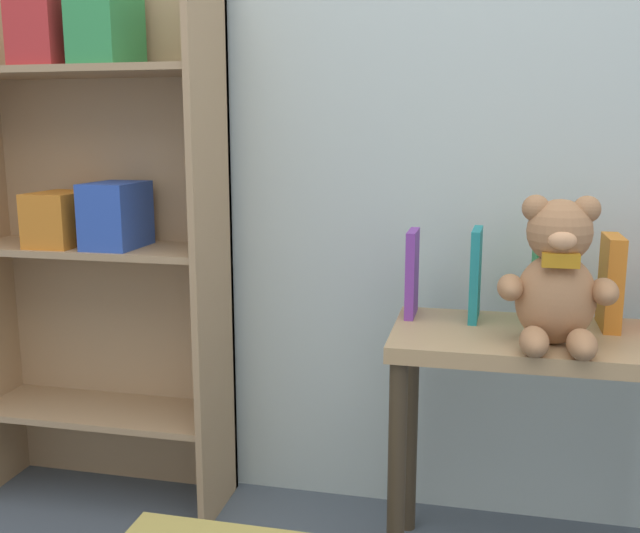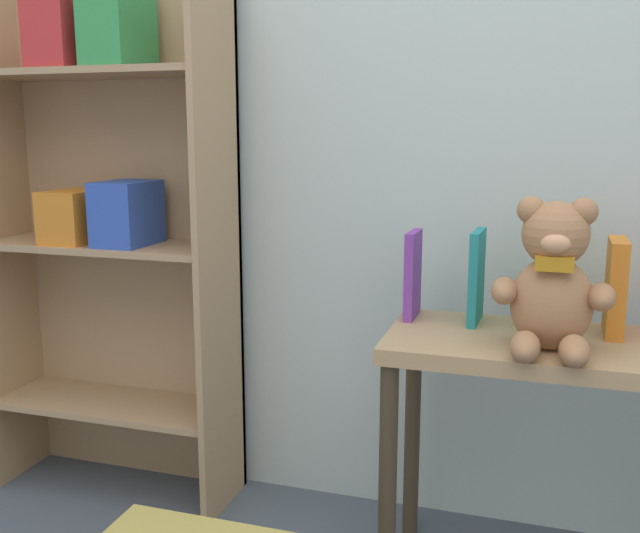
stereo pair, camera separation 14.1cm
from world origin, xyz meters
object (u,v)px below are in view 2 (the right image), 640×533
at_px(book_standing_purple, 413,275).
at_px(book_standing_teal, 477,277).
at_px(bookshelf_side, 112,207).
at_px(book_standing_green, 544,283).
at_px(book_standing_orange, 616,287).
at_px(display_table, 538,385).
at_px(teddy_bear, 553,283).

height_order(book_standing_purple, book_standing_teal, book_standing_teal).
bearing_deg(book_standing_purple, bookshelf_side, 176.22).
relative_size(book_standing_teal, book_standing_green, 1.07).
height_order(book_standing_green, book_standing_orange, book_standing_orange).
height_order(book_standing_purple, book_standing_green, book_standing_purple).
bearing_deg(display_table, book_standing_green, 90.00).
height_order(book_standing_purple, book_standing_orange, book_standing_orange).
relative_size(teddy_bear, book_standing_teal, 1.45).
bearing_deg(bookshelf_side, book_standing_orange, -3.30).
bearing_deg(book_standing_teal, book_standing_green, 7.75).
xyz_separation_m(bookshelf_side, book_standing_purple, (0.87, -0.07, -0.13)).
bearing_deg(book_standing_purple, teddy_bear, -29.37).
distance_m(teddy_bear, book_standing_orange, 0.22).
bearing_deg(book_standing_teal, book_standing_orange, 1.09).
distance_m(bookshelf_side, book_standing_purple, 0.88).
xyz_separation_m(teddy_bear, book_standing_orange, (0.14, 0.17, -0.04)).
bearing_deg(bookshelf_side, book_standing_green, -2.66).
distance_m(bookshelf_side, book_standing_orange, 1.33).
height_order(bookshelf_side, book_standing_green, bookshelf_side).
height_order(teddy_bear, book_standing_teal, teddy_bear).
height_order(book_standing_teal, book_standing_orange, book_standing_teal).
bearing_deg(book_standing_teal, book_standing_purple, -177.90).
bearing_deg(book_standing_green, display_table, -90.46).
bearing_deg(book_standing_green, book_standing_teal, -175.46).
bearing_deg(bookshelf_side, display_table, -8.05).
xyz_separation_m(display_table, teddy_bear, (0.02, -0.08, 0.25)).
height_order(bookshelf_side, teddy_bear, bookshelf_side).
xyz_separation_m(bookshelf_side, book_standing_orange, (1.33, -0.08, -0.13)).
relative_size(bookshelf_side, book_standing_teal, 6.68).
bearing_deg(display_table, teddy_bear, -79.34).
distance_m(display_table, book_standing_purple, 0.38).
distance_m(book_standing_teal, book_standing_orange, 0.30).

